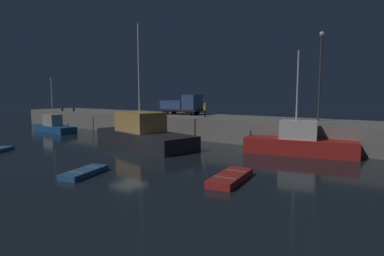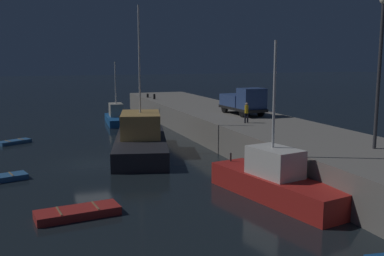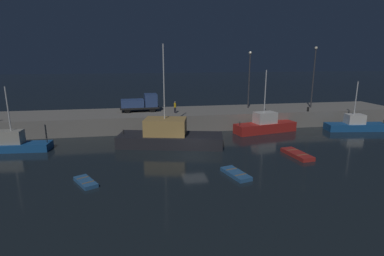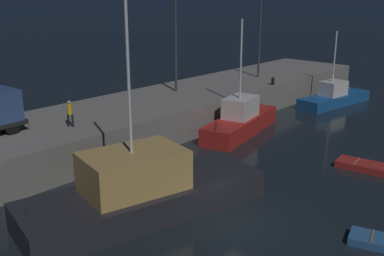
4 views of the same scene
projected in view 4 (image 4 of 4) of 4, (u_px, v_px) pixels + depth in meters
name	position (u px, v px, depth m)	size (l,w,h in m)	color
ground_plane	(238.00, 223.00, 21.03)	(320.00, 320.00, 0.00)	black
pier_quay	(67.00, 138.00, 29.44)	(66.27, 8.00, 2.26)	gray
fishing_trawler_red	(334.00, 97.00, 42.29)	(8.46, 3.43, 6.71)	#195193
fishing_boat_blue	(241.00, 121.00, 33.86)	(8.90, 4.01, 8.27)	red
fishing_boat_white	(142.00, 191.00, 21.67)	(12.37, 6.46, 11.30)	#232328
dinghy_red_small	(371.00, 167.00, 27.05)	(1.90, 4.02, 0.44)	#B22823
lamp_post_west	(176.00, 30.00, 36.14)	(0.44, 0.44, 8.45)	#38383D
lamp_post_east	(260.00, 20.00, 42.05)	(0.44, 0.44, 9.15)	#38383D
dockworker	(70.00, 112.00, 27.56)	(0.38, 0.41, 1.61)	black
bollard_central	(273.00, 81.00, 39.87)	(0.28, 0.28, 0.63)	black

